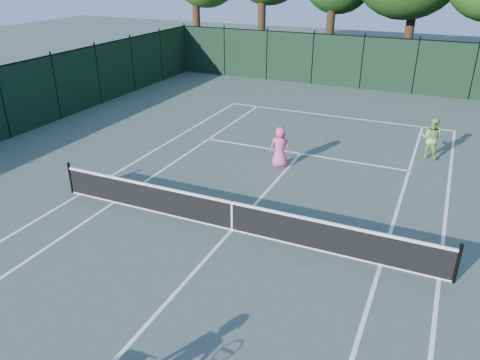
% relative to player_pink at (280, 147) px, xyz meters
% --- Properties ---
extents(ground, '(90.00, 90.00, 0.00)m').
position_rel_player_pink_xyz_m(ground, '(0.34, -4.87, -0.76)').
color(ground, '#435149').
rests_on(ground, ground).
extents(sideline_doubles_left, '(0.10, 23.77, 0.01)m').
position_rel_player_pink_xyz_m(sideline_doubles_left, '(-5.14, -4.87, -0.76)').
color(sideline_doubles_left, white).
rests_on(sideline_doubles_left, ground).
extents(sideline_doubles_right, '(0.10, 23.77, 0.01)m').
position_rel_player_pink_xyz_m(sideline_doubles_right, '(5.83, -4.87, -0.76)').
color(sideline_doubles_right, white).
rests_on(sideline_doubles_right, ground).
extents(sideline_singles_left, '(0.10, 23.77, 0.01)m').
position_rel_player_pink_xyz_m(sideline_singles_left, '(-3.77, -4.87, -0.76)').
color(sideline_singles_left, white).
rests_on(sideline_singles_left, ground).
extents(sideline_singles_right, '(0.10, 23.77, 0.01)m').
position_rel_player_pink_xyz_m(sideline_singles_right, '(4.46, -4.87, -0.76)').
color(sideline_singles_right, white).
rests_on(sideline_singles_right, ground).
extents(baseline_far, '(10.97, 0.10, 0.01)m').
position_rel_player_pink_xyz_m(baseline_far, '(0.34, 7.01, -0.76)').
color(baseline_far, white).
rests_on(baseline_far, ground).
extents(service_line_far, '(8.23, 0.10, 0.01)m').
position_rel_player_pink_xyz_m(service_line_far, '(0.34, 1.53, -0.76)').
color(service_line_far, white).
rests_on(service_line_far, ground).
extents(center_service_line, '(0.10, 12.80, 0.01)m').
position_rel_player_pink_xyz_m(center_service_line, '(0.34, -4.87, -0.76)').
color(center_service_line, white).
rests_on(center_service_line, ground).
extents(tennis_net, '(11.69, 0.09, 1.06)m').
position_rel_player_pink_xyz_m(tennis_net, '(0.34, -4.87, -0.28)').
color(tennis_net, black).
rests_on(tennis_net, ground).
extents(fence_far, '(24.00, 0.05, 3.00)m').
position_rel_player_pink_xyz_m(fence_far, '(0.34, 13.13, 0.74)').
color(fence_far, black).
rests_on(fence_far, ground).
extents(player_pink, '(0.85, 0.67, 1.52)m').
position_rel_player_pink_xyz_m(player_pink, '(0.00, 0.00, 0.00)').
color(player_pink, '#E5508A').
rests_on(player_pink, ground).
extents(player_green, '(0.87, 0.73, 1.60)m').
position_rel_player_pink_xyz_m(player_green, '(4.97, 3.19, 0.04)').
color(player_green, '#94BC5E').
rests_on(player_green, ground).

